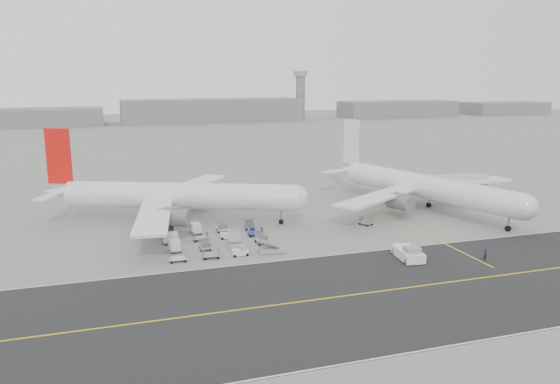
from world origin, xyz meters
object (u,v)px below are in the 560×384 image
object	(u,v)px
airliner_b	(422,186)
jet_bridge	(456,182)
control_tower	(300,94)
pushback_tug	(408,253)
ground_crew_a	(485,255)
airliner_a	(174,196)

from	to	relation	value
airliner_b	jet_bridge	size ratio (longest dim) A/B	3.14
control_tower	pushback_tug	size ratio (longest dim) A/B	3.64
pushback_tug	jet_bridge	xyz separation A→B (m)	(32.72, 34.21, 3.17)
pushback_tug	control_tower	bearing A→B (deg)	80.54
pushback_tug	jet_bridge	bearing A→B (deg)	53.21
airliner_b	pushback_tug	distance (m)	34.40
airliner_b	control_tower	bearing A→B (deg)	58.49
pushback_tug	ground_crew_a	xyz separation A→B (m)	(11.01, -4.28, -0.05)
airliner_b	ground_crew_a	bearing A→B (deg)	-122.47
airliner_a	pushback_tug	world-z (taller)	airliner_a
control_tower	airliner_a	xyz separation A→B (m)	(-112.41, -238.68, -10.98)
airliner_a	ground_crew_a	size ratio (longest dim) A/B	26.68
airliner_a	jet_bridge	distance (m)	64.90
jet_bridge	ground_crew_a	bearing A→B (deg)	-110.61
control_tower	airliner_a	bearing A→B (deg)	-115.22
control_tower	pushback_tug	distance (m)	284.63
airliner_b	pushback_tug	world-z (taller)	airliner_b
jet_bridge	airliner_a	bearing A→B (deg)	-170.97
airliner_b	jet_bridge	distance (m)	14.58
jet_bridge	pushback_tug	bearing A→B (deg)	-124.90
airliner_a	ground_crew_a	distance (m)	57.85
airliner_b	ground_crew_a	size ratio (longest dim) A/B	26.68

